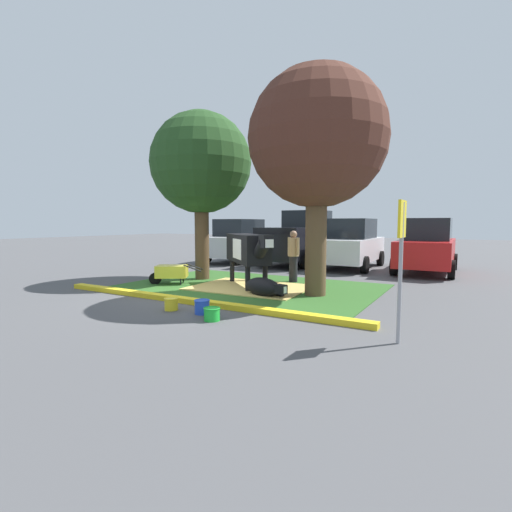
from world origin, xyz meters
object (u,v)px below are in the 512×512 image
Objects in this scene: bucket_green at (212,314)px; hatchback_white at (351,244)px; wheelbarrow at (171,272)px; calf_lying at (264,287)px; pickup_truck_black at (300,239)px; parking_sign at (401,243)px; shade_tree_right at (317,140)px; person_handler at (293,255)px; sedan_silver at (239,241)px; sedan_red at (427,246)px; shade_tree_left at (201,164)px; cow_holstein at (248,249)px; bucket_yellow at (171,304)px; bucket_blue at (202,307)px.

hatchback_white is at bearing 90.37° from bucket_green.
calf_lying is at bearing -3.76° from wheelbarrow.
hatchback_white is at bearing 62.73° from wheelbarrow.
calf_lying reaches higher than bucket_green.
parking_sign is at bearing -58.98° from pickup_truck_black.
hatchback_white is (-0.87, 6.26, -2.92)m from shade_tree_right.
person_handler is 6.05m from parking_sign.
shade_tree_right is 4.53m from parking_sign.
person_handler is at bearing -68.79° from pickup_truck_black.
sedan_silver is at bearing 137.11° from person_handler.
sedan_red is at bearing 0.63° from sedan_silver.
shade_tree_right is at bearing -82.12° from hatchback_white.
shade_tree_left reaches higher than bucket_green.
sedan_silver is (-1.88, 6.76, 0.60)m from wheelbarrow.
pickup_truck_black is at bearing 81.98° from wheelbarrow.
pickup_truck_black is (-2.27, 7.54, 0.88)m from calf_lying.
shade_tree_right reaches higher than calf_lying.
bucket_yellow is at bearing -89.42° from cow_holstein.
calf_lying is 0.83× the size of person_handler.
cow_holstein reaches higher than bucket_yellow.
cow_holstein is 1.65m from person_handler.
parking_sign is (6.88, -2.40, 1.16)m from wheelbarrow.
pickup_truck_black is (0.87, 6.03, -2.61)m from shade_tree_left.
sedan_red is at bearing 66.63° from bucket_yellow.
pickup_truck_black is (1.03, 7.32, 0.73)m from wheelbarrow.
sedan_red is (5.30, -0.47, -0.13)m from pickup_truck_black.
shade_tree_right reaches higher than bucket_green.
shade_tree_left is at bearing 128.12° from bucket_blue.
bucket_yellow is at bearing -178.93° from parking_sign.
calf_lying is 4.32× the size of bucket_yellow.
sedan_red is (4.07, 6.10, -0.12)m from cow_holstein.
bucket_blue is 0.99× the size of bucket_green.
shade_tree_left is at bearing 82.76° from wheelbarrow.
shade_tree_right is at bearing -107.25° from sedan_red.
person_handler is at bearing 36.14° from wheelbarrow.
calf_lying reaches higher than bucket_blue.
parking_sign is at bearing -34.37° from cow_holstein.
shade_tree_right reaches higher than person_handler.
shade_tree_left is 6.40m from bucket_green.
person_handler reaches higher than bucket_green.
person_handler reaches higher than cow_holstein.
sedan_silver is 1.00× the size of sedan_red.
hatchback_white and sedan_red have the same top height.
bucket_blue is (-0.22, -2.20, -0.09)m from calf_lying.
bucket_blue is (-3.80, -0.02, -1.40)m from parking_sign.
pickup_truck_black is 2.54m from hatchback_white.
shade_tree_left is 1.22× the size of sedan_silver.
calf_lying is 0.25× the size of pickup_truck_black.
shade_tree_right is 8.05m from pickup_truck_black.
bucket_green is at bearing -83.58° from person_handler.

